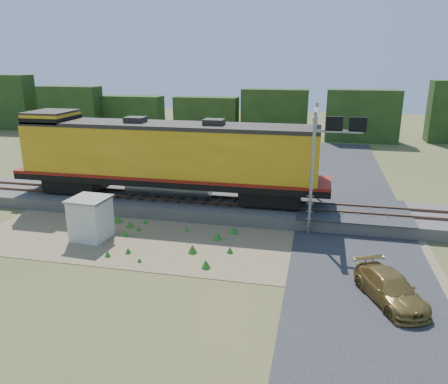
% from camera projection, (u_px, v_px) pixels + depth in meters
% --- Properties ---
extents(ground, '(140.00, 140.00, 0.00)m').
position_uv_depth(ground, '(227.00, 250.00, 24.12)').
color(ground, '#475123').
rests_on(ground, ground).
extents(ballast, '(70.00, 5.00, 0.80)m').
position_uv_depth(ballast, '(246.00, 208.00, 29.61)').
color(ballast, slate).
rests_on(ballast, ground).
extents(rails, '(70.00, 1.54, 0.16)m').
position_uv_depth(rails, '(246.00, 202.00, 29.47)').
color(rails, brown).
rests_on(rails, ballast).
extents(dirt_shoulder, '(26.00, 8.00, 0.03)m').
position_uv_depth(dirt_shoulder, '(195.00, 243.00, 25.00)').
color(dirt_shoulder, '#8C7754').
rests_on(dirt_shoulder, ground).
extents(road, '(7.00, 66.00, 0.86)m').
position_uv_depth(road, '(358.00, 254.00, 23.33)').
color(road, '#38383A').
rests_on(road, ground).
extents(tree_line_north, '(130.00, 3.00, 6.50)m').
position_uv_depth(tree_line_north, '(286.00, 114.00, 58.74)').
color(tree_line_north, '#1C3613').
rests_on(tree_line_north, ground).
extents(weed_clumps, '(15.00, 6.20, 0.56)m').
position_uv_depth(weed_clumps, '(168.00, 244.00, 24.94)').
color(weed_clumps, '#317722').
rests_on(weed_clumps, ground).
extents(locomotive, '(21.95, 3.35, 5.66)m').
position_uv_depth(locomotive, '(163.00, 156.00, 29.84)').
color(locomotive, black).
rests_on(locomotive, rails).
extents(shed, '(2.23, 2.23, 2.50)m').
position_uv_depth(shed, '(91.00, 218.00, 25.29)').
color(shed, silver).
rests_on(shed, ground).
extents(signal_gantry, '(2.90, 6.20, 7.32)m').
position_uv_depth(signal_gantry, '(321.00, 139.00, 26.54)').
color(signal_gantry, gray).
rests_on(signal_gantry, ground).
extents(car, '(3.28, 4.61, 1.24)m').
position_uv_depth(car, '(390.00, 289.00, 18.77)').
color(car, olive).
rests_on(car, ground).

